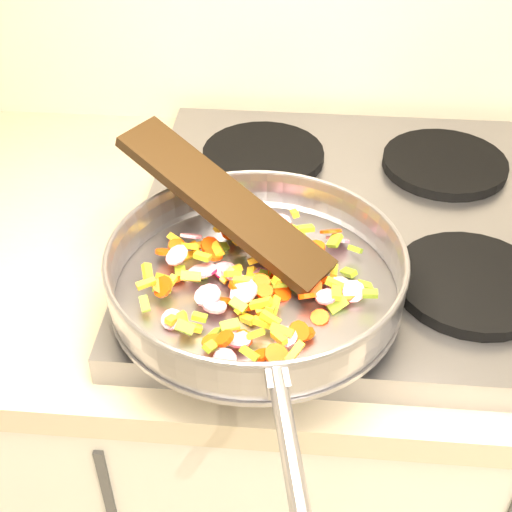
{
  "coord_description": "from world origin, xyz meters",
  "views": [
    {
      "loc": [
        -0.77,
        0.84,
        1.53
      ],
      "look_at": [
        -0.82,
        1.48,
        1.01
      ],
      "focal_mm": 50.0,
      "sensor_mm": 36.0,
      "label": 1
    }
  ],
  "objects": [
    {
      "name": "saute_pan",
      "position": [
        -0.82,
        1.47,
        0.99
      ],
      "size": [
        0.4,
        0.56,
        0.06
      ],
      "rotation": [
        0.0,
        0.0,
        0.2
      ],
      "color": "#9E9EA5",
      "rests_on": "grate_fl"
    },
    {
      "name": "grate_fl",
      "position": [
        -0.84,
        1.52,
        0.95
      ],
      "size": [
        0.19,
        0.19,
        0.02
      ],
      "primitive_type": "cylinder",
      "color": "black",
      "rests_on": "cooktop"
    },
    {
      "name": "grate_bl",
      "position": [
        -0.84,
        1.81,
        0.95
      ],
      "size": [
        0.19,
        0.19,
        0.02
      ],
      "primitive_type": "cylinder",
      "color": "black",
      "rests_on": "cooktop"
    },
    {
      "name": "vegetable_heap",
      "position": [
        -0.82,
        1.49,
        0.98
      ],
      "size": [
        0.28,
        0.29,
        0.05
      ],
      "color": "#FF3B06",
      "rests_on": "saute_pan"
    },
    {
      "name": "grate_fr",
      "position": [
        -0.56,
        1.52,
        0.95
      ],
      "size": [
        0.19,
        0.19,
        0.02
      ],
      "primitive_type": "cylinder",
      "color": "black",
      "rests_on": "cooktop"
    },
    {
      "name": "wooden_spatula",
      "position": [
        -0.87,
        1.55,
        1.03
      ],
      "size": [
        0.28,
        0.21,
        0.12
      ],
      "primitive_type": "cube",
      "rotation": [
        0.0,
        -0.35,
        2.6
      ],
      "color": "black",
      "rests_on": "saute_pan"
    },
    {
      "name": "cooktop",
      "position": [
        -0.7,
        1.67,
        0.92
      ],
      "size": [
        0.6,
        0.6,
        0.04
      ],
      "primitive_type": "cube",
      "color": "#939399",
      "rests_on": "counter_top"
    },
    {
      "name": "grate_br",
      "position": [
        -0.56,
        1.81,
        0.95
      ],
      "size": [
        0.19,
        0.19,
        0.02
      ],
      "primitive_type": "cylinder",
      "color": "black",
      "rests_on": "cooktop"
    }
  ]
}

